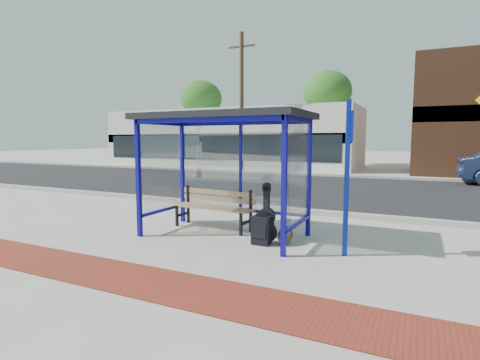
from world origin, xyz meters
The scene contains 19 objects.
ground centered at (0.00, 0.00, 0.00)m, with size 120.00×120.00×0.00m, color #B2ADA0.
brick_paver_strip centered at (0.00, -2.60, 0.01)m, with size 60.00×1.00×0.01m, color maroon.
curb_near centered at (0.00, 2.90, 0.06)m, with size 60.00×0.25×0.12m, color gray.
street_asphalt centered at (0.00, 8.00, 0.00)m, with size 60.00×10.00×0.00m, color black.
curb_far centered at (0.00, 13.10, 0.06)m, with size 60.00×0.25×0.12m, color gray.
far_sidewalk centered at (0.00, 15.00, 0.00)m, with size 60.00×4.00×0.01m, color #B2ADA0.
bus_shelter centered at (0.00, 0.07, 2.07)m, with size 3.30×1.80×2.42m.
storefront_white centered at (-9.00, 17.99, 2.00)m, with size 18.00×6.04×4.00m.
tree_left centered at (-14.00, 22.00, 5.45)m, with size 3.60×3.60×7.03m.
tree_mid centered at (-3.00, 22.00, 5.45)m, with size 3.60×3.60×7.03m.
utility_pole_west centered at (-6.00, 13.40, 4.11)m, with size 1.60×0.24×8.00m.
bench centered at (-0.50, 0.49, 0.50)m, with size 1.89×0.61×0.88m.
guitar_bag centered at (0.94, -0.10, 0.39)m, with size 0.39×0.13×1.06m.
suitcase centered at (0.90, -0.27, 0.27)m, with size 0.33×0.22×0.57m.
backpack centered at (1.30, -0.06, 0.16)m, with size 0.33×0.31×0.35m.
sign_post centered at (2.41, -0.26, 1.44)m, with size 0.15×0.31×2.55m.
newspaper_a centered at (-1.15, 0.10, 0.00)m, with size 0.35×0.28×0.01m, color white.
newspaper_b centered at (-0.87, 0.04, 0.00)m, with size 0.41×0.32×0.01m, color white.
newspaper_c centered at (-0.37, 0.25, 0.00)m, with size 0.36×0.29×0.01m, color white.
Camera 1 is at (3.45, -6.45, 1.91)m, focal length 28.00 mm.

